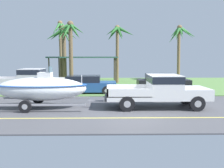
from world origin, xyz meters
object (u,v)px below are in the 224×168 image
Objects in this scene: palm_tree_mid at (63,42)px; palm_tree_far_right at (180,38)px; palm_tree_far_left at (60,36)px; parked_sedan_far at (86,85)px; parked_sedan_near at (163,82)px; pickup_truck_towing at (163,89)px; boat_on_trailer at (41,88)px; palm_tree_near_right at (118,38)px; palm_tree_near_left at (70,38)px; carport_awning at (85,58)px; parked_pickup_background at (32,79)px.

palm_tree_mid is 13.27m from palm_tree_far_right.
parked_sedan_far is at bearing -66.96° from palm_tree_far_left.
palm_tree_mid reaches higher than parked_sedan_near.
boat_on_trailer reaches higher than pickup_truck_towing.
palm_tree_near_right is at bearing 67.76° from parked_sedan_far.
palm_tree_near_right reaches higher than palm_tree_mid.
palm_tree_near_left is at bearing 166.49° from parked_sedan_near.
parked_sedan_far is 0.74× the size of palm_tree_near_left.
pickup_truck_towing is at bearing -0.00° from boat_on_trailer.
carport_awning is (-0.82, 7.17, 2.05)m from parked_sedan_far.
palm_tree_mid reaches higher than pickup_truck_towing.
carport_awning is 4.15m from palm_tree_near_right.
palm_tree_far_right is (12.91, 3.00, 0.63)m from palm_tree_mid.
palm_tree_far_left is at bearing 113.04° from parked_sedan_far.
palm_tree_mid is at bearing 118.08° from palm_tree_near_left.
parked_sedan_near is at bearing -13.51° from palm_tree_near_left.
parked_sedan_far is 5.80m from palm_tree_near_left.
boat_on_trailer is 14.56m from palm_tree_far_left.
parked_sedan_far is at bearing 69.03° from boat_on_trailer.
parked_pickup_background is 1.31× the size of parked_sedan_near.
carport_awning reaches higher than parked_sedan_near.
palm_tree_far_left is (0.69, 8.17, 4.09)m from parked_pickup_background.
palm_tree_near_right is (7.11, 6.14, 3.77)m from parked_pickup_background.
palm_tree_far_left reaches higher than parked_sedan_near.
pickup_truck_towing is 0.84× the size of palm_tree_far_left.
palm_tree_far_left is at bearing 121.52° from pickup_truck_towing.
pickup_truck_towing is 0.95× the size of palm_tree_near_left.
boat_on_trailer is 6.20m from parked_pickup_background.
parked_pickup_background is 1.28× the size of parked_sedan_far.
palm_tree_far_left is 1.06× the size of palm_tree_far_right.
palm_tree_near_right is (4.52, 2.78, 0.23)m from palm_tree_near_left.
palm_tree_near_right reaches higher than parked_sedan_near.
pickup_truck_towing is 0.82× the size of carport_awning.
palm_tree_far_right reaches higher than parked_sedan_far.
parked_sedan_near is at bearing -33.77° from palm_tree_far_left.
palm_tree_far_right is at bearing 17.23° from palm_tree_near_right.
palm_tree_near_left is 0.95× the size of palm_tree_far_right.
parked_sedan_far is at bearing -112.24° from palm_tree_near_right.
parked_sedan_near is 9.35m from palm_tree_near_left.
palm_tree_near_left reaches higher than palm_tree_mid.
carport_awning is at bearing 172.03° from palm_tree_near_right.
parked_sedan_far is 0.76× the size of palm_tree_mid.
palm_tree_near_right is 6.75m from palm_tree_far_left.
parked_pickup_background is at bearing 148.17° from pickup_truck_towing.
parked_sedan_far is 8.31m from palm_tree_near_right.
parked_pickup_background is 17.14m from palm_tree_far_right.
palm_tree_mid is 0.93× the size of palm_tree_far_right.
parked_sedan_near is 0.74× the size of palm_tree_mid.
boat_on_trailer is 1.07× the size of parked_pickup_background.
palm_tree_far_right is (3.56, 7.03, 4.31)m from parked_sedan_near.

